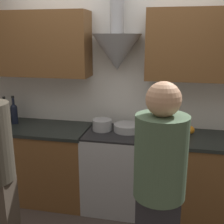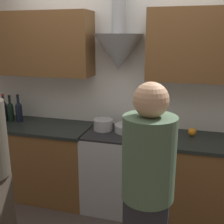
% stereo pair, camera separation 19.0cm
% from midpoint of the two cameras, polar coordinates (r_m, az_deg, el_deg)
% --- Properties ---
extents(ground_plane, '(12.00, 12.00, 0.00)m').
position_cam_midpoint_polar(ground_plane, '(3.18, 0.69, -21.25)').
color(ground_plane, '#423833').
extents(wall_back, '(8.40, 0.52, 2.60)m').
position_cam_midpoint_polar(wall_back, '(3.16, 2.94, 7.60)').
color(wall_back, white).
rests_on(wall_back, ground_plane).
extents(counter_left, '(1.40, 0.62, 0.89)m').
position_cam_midpoint_polar(counter_left, '(3.55, -13.80, -9.27)').
color(counter_left, brown).
rests_on(counter_left, ground_plane).
extents(counter_right, '(1.20, 0.62, 0.89)m').
position_cam_midpoint_polar(counter_right, '(3.15, 18.70, -12.96)').
color(counter_right, brown).
rests_on(counter_right, ground_plane).
extents(stove_range, '(0.62, 0.60, 0.89)m').
position_cam_midpoint_polar(stove_range, '(3.21, 2.23, -11.49)').
color(stove_range, '#A8AAAF').
rests_on(stove_range, ground_plane).
extents(wine_bottle_2, '(0.07, 0.07, 0.33)m').
position_cam_midpoint_polar(wine_bottle_2, '(3.61, -19.68, 0.36)').
color(wine_bottle_2, black).
rests_on(wine_bottle_2, counter_left).
extents(wine_bottle_3, '(0.08, 0.08, 0.32)m').
position_cam_midpoint_polar(wine_bottle_3, '(3.56, -18.50, 0.20)').
color(wine_bottle_3, black).
rests_on(wine_bottle_3, counter_left).
extents(wine_bottle_4, '(0.08, 0.08, 0.33)m').
position_cam_midpoint_polar(wine_bottle_4, '(3.52, -16.94, 0.22)').
color(wine_bottle_4, black).
rests_on(wine_bottle_4, counter_left).
extents(stock_pot, '(0.21, 0.21, 0.12)m').
position_cam_midpoint_polar(stock_pot, '(3.08, -0.03, -2.59)').
color(stock_pot, '#A8AAAF').
rests_on(stock_pot, stove_range).
extents(mixing_bowl, '(0.30, 0.30, 0.08)m').
position_cam_midpoint_polar(mixing_bowl, '(3.05, 5.11, -3.27)').
color(mixing_bowl, '#A8AAAF').
rests_on(mixing_bowl, stove_range).
extents(orange_fruit, '(0.08, 0.08, 0.08)m').
position_cam_midpoint_polar(orange_fruit, '(3.06, 17.70, -3.86)').
color(orange_fruit, orange).
rests_on(orange_fruit, counter_right).
extents(person_foreground_right, '(0.34, 0.34, 1.63)m').
position_cam_midpoint_polar(person_foreground_right, '(1.93, 10.15, -15.84)').
color(person_foreground_right, '#28282D').
rests_on(person_foreground_right, ground_plane).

